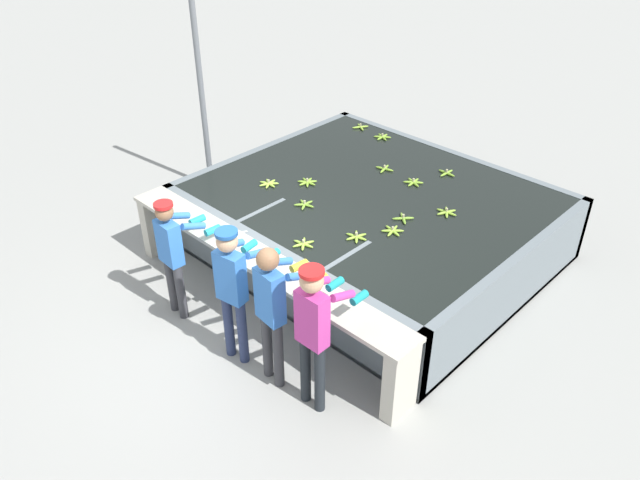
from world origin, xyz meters
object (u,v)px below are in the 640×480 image
(worker_0, at_px, (173,249))
(knife_0, at_px, (229,235))
(banana_bunch_floating_2, at_px, (446,212))
(banana_bunch_floating_4, at_px, (393,231))
(banana_bunch_floating_8, at_px, (269,184))
(banana_bunch_floating_6, at_px, (360,127))
(banana_bunch_floating_1, at_px, (382,137))
(banana_bunch_floating_0, at_px, (447,173))
(banana_bunch_floating_12, at_px, (384,169))
(worker_2, at_px, (273,304))
(banana_bunch_floating_11, at_px, (413,182))
(worker_3, at_px, (314,325))
(banana_bunch_floating_3, at_px, (305,204))
(banana_bunch_floating_10, at_px, (303,244))
(worker_1, at_px, (233,283))
(banana_bunch_floating_5, at_px, (307,182))
(support_post_left, at_px, (202,95))
(banana_bunch_floating_9, at_px, (356,237))
(banana_bunch_floating_7, at_px, (403,218))

(worker_0, bearing_deg, knife_0, 68.89)
(banana_bunch_floating_2, distance_m, banana_bunch_floating_4, 0.86)
(banana_bunch_floating_2, height_order, banana_bunch_floating_8, same)
(banana_bunch_floating_6, distance_m, banana_bunch_floating_8, 2.41)
(banana_bunch_floating_1, bearing_deg, worker_0, -86.57)
(banana_bunch_floating_0, xyz_separation_m, banana_bunch_floating_12, (-0.72, -0.51, 0.00))
(worker_2, bearing_deg, banana_bunch_floating_11, 101.30)
(worker_3, height_order, banana_bunch_floating_1, worker_3)
(banana_bunch_floating_2, bearing_deg, banana_bunch_floating_11, 155.43)
(banana_bunch_floating_1, xyz_separation_m, banana_bunch_floating_3, (0.63, -2.38, 0.00))
(banana_bunch_floating_10, bearing_deg, worker_1, -85.63)
(banana_bunch_floating_6, bearing_deg, banana_bunch_floating_5, -69.62)
(banana_bunch_floating_8, bearing_deg, banana_bunch_floating_4, 6.43)
(banana_bunch_floating_4, distance_m, banana_bunch_floating_5, 1.65)
(banana_bunch_floating_0, bearing_deg, banana_bunch_floating_2, -55.84)
(worker_3, xyz_separation_m, support_post_left, (-4.57, 2.19, 0.55))
(banana_bunch_floating_11, bearing_deg, knife_0, -106.66)
(banana_bunch_floating_6, distance_m, banana_bunch_floating_12, 1.55)
(banana_bunch_floating_6, height_order, support_post_left, support_post_left)
(banana_bunch_floating_5, height_order, banana_bunch_floating_6, same)
(banana_bunch_floating_9, relative_size, support_post_left, 0.09)
(banana_bunch_floating_2, xyz_separation_m, banana_bunch_floating_3, (-1.45, -1.12, 0.00))
(banana_bunch_floating_1, height_order, banana_bunch_floating_7, same)
(banana_bunch_floating_4, xyz_separation_m, knife_0, (-1.36, -1.44, -0.01))
(worker_0, height_order, support_post_left, support_post_left)
(banana_bunch_floating_0, xyz_separation_m, banana_bunch_floating_11, (-0.17, -0.55, -0.00))
(banana_bunch_floating_1, relative_size, banana_bunch_floating_7, 1.21)
(worker_2, relative_size, banana_bunch_floating_2, 6.05)
(banana_bunch_floating_7, bearing_deg, worker_3, -73.16)
(banana_bunch_floating_4, distance_m, banana_bunch_floating_10, 1.12)
(worker_2, xyz_separation_m, banana_bunch_floating_3, (-1.30, 1.74, -0.08))
(banana_bunch_floating_5, xyz_separation_m, support_post_left, (-2.32, 0.02, 0.65))
(worker_1, xyz_separation_m, banana_bunch_floating_6, (-1.88, 4.24, -0.09))
(banana_bunch_floating_0, xyz_separation_m, banana_bunch_floating_6, (-1.97, 0.41, 0.00))
(banana_bunch_floating_1, height_order, banana_bunch_floating_10, same)
(banana_bunch_floating_0, xyz_separation_m, banana_bunch_floating_1, (-1.46, 0.35, -0.00))
(banana_bunch_floating_2, bearing_deg, banana_bunch_floating_10, -114.06)
(worker_0, distance_m, banana_bunch_floating_4, 2.63)
(worker_1, distance_m, banana_bunch_floating_7, 2.44)
(banana_bunch_floating_5, distance_m, banana_bunch_floating_9, 1.53)
(banana_bunch_floating_9, height_order, banana_bunch_floating_11, same)
(banana_bunch_floating_6, bearing_deg, banana_bunch_floating_12, -36.31)
(worker_1, height_order, banana_bunch_floating_4, worker_1)
(banana_bunch_floating_0, height_order, banana_bunch_floating_4, same)
(banana_bunch_floating_2, xyz_separation_m, banana_bunch_floating_4, (-0.22, -0.83, 0.00))
(worker_3, relative_size, banana_bunch_floating_5, 6.16)
(banana_bunch_floating_0, distance_m, banana_bunch_floating_12, 0.88)
(banana_bunch_floating_4, xyz_separation_m, banana_bunch_floating_6, (-2.38, 2.16, 0.00))
(worker_3, xyz_separation_m, banana_bunch_floating_0, (-1.02, 3.74, -0.11))
(banana_bunch_floating_6, xyz_separation_m, banana_bunch_floating_9, (2.15, -2.56, -0.00))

